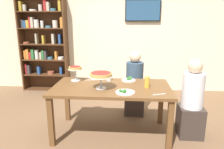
# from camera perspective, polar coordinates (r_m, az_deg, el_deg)

# --- Properties ---
(ground_plane) EXTENTS (12.00, 12.00, 0.00)m
(ground_plane) POSITION_cam_1_polar(r_m,az_deg,el_deg) (3.32, -0.14, -15.51)
(ground_plane) COLOR brown
(rear_partition) EXTENTS (8.00, 0.12, 2.80)m
(rear_partition) POSITION_cam_1_polar(r_m,az_deg,el_deg) (5.08, 1.84, 11.55)
(rear_partition) COLOR beige
(rear_partition) RESTS_ON ground_plane
(dining_table) EXTENTS (1.67, 0.89, 0.74)m
(dining_table) POSITION_cam_1_polar(r_m,az_deg,el_deg) (3.04, -0.14, -4.84)
(dining_table) COLOR brown
(dining_table) RESTS_ON ground_plane
(bookshelf) EXTENTS (1.10, 0.30, 2.21)m
(bookshelf) POSITION_cam_1_polar(r_m,az_deg,el_deg) (5.29, -18.05, 8.33)
(bookshelf) COLOR #4C2D19
(bookshelf) RESTS_ON ground_plane
(television) EXTENTS (0.79, 0.05, 0.47)m
(television) POSITION_cam_1_polar(r_m,az_deg,el_deg) (4.99, 8.36, 16.77)
(television) COLOR black
(diner_head_east) EXTENTS (0.34, 0.34, 1.15)m
(diner_head_east) POSITION_cam_1_polar(r_m,az_deg,el_deg) (3.25, 20.74, -7.52)
(diner_head_east) COLOR #382D28
(diner_head_east) RESTS_ON ground_plane
(diner_far_right) EXTENTS (0.34, 0.34, 1.15)m
(diner_far_right) POSITION_cam_1_polar(r_m,az_deg,el_deg) (3.79, 6.07, -3.53)
(diner_far_right) COLOR #382D28
(diner_far_right) RESTS_ON ground_plane
(deep_dish_pizza_stand) EXTENTS (0.34, 0.34, 0.23)m
(deep_dish_pizza_stand) POSITION_cam_1_polar(r_m,az_deg,el_deg) (2.88, -3.04, -0.27)
(deep_dish_pizza_stand) COLOR silver
(deep_dish_pizza_stand) RESTS_ON dining_table
(personal_pizza_stand) EXTENTS (0.23, 0.23, 0.23)m
(personal_pizza_stand) POSITION_cam_1_polar(r_m,az_deg,el_deg) (3.30, -9.91, 1.23)
(personal_pizza_stand) COLOR silver
(personal_pizza_stand) RESTS_ON dining_table
(salad_plate_near_diner) EXTENTS (0.22, 0.22, 0.07)m
(salad_plate_near_diner) POSITION_cam_1_polar(r_m,az_deg,el_deg) (3.30, 4.56, -1.42)
(salad_plate_near_diner) COLOR white
(salad_plate_near_diner) RESTS_ON dining_table
(salad_plate_far_diner) EXTENTS (0.25, 0.25, 0.06)m
(salad_plate_far_diner) POSITION_cam_1_polar(r_m,az_deg,el_deg) (2.75, 3.48, -4.74)
(salad_plate_far_diner) COLOR white
(salad_plate_far_diner) RESTS_ON dining_table
(beer_glass_amber_tall) EXTENTS (0.07, 0.07, 0.16)m
(beer_glass_amber_tall) POSITION_cam_1_polar(r_m,az_deg,el_deg) (2.98, 9.48, -2.05)
(beer_glass_amber_tall) COLOR gold
(beer_glass_amber_tall) RESTS_ON dining_table
(water_glass_clear_near) EXTENTS (0.07, 0.07, 0.12)m
(water_glass_clear_near) POSITION_cam_1_polar(r_m,az_deg,el_deg) (3.28, -0.86, -0.69)
(water_glass_clear_near) COLOR white
(water_glass_clear_near) RESTS_ON dining_table
(cutlery_fork_near) EXTENTS (0.17, 0.08, 0.00)m
(cutlery_fork_near) POSITION_cam_1_polar(r_m,az_deg,el_deg) (2.76, 12.66, -5.25)
(cutlery_fork_near) COLOR silver
(cutlery_fork_near) RESTS_ON dining_table
(cutlery_knife_near) EXTENTS (0.18, 0.05, 0.00)m
(cutlery_knife_near) POSITION_cam_1_polar(r_m,az_deg,el_deg) (3.34, -5.78, -1.48)
(cutlery_knife_near) COLOR silver
(cutlery_knife_near) RESTS_ON dining_table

